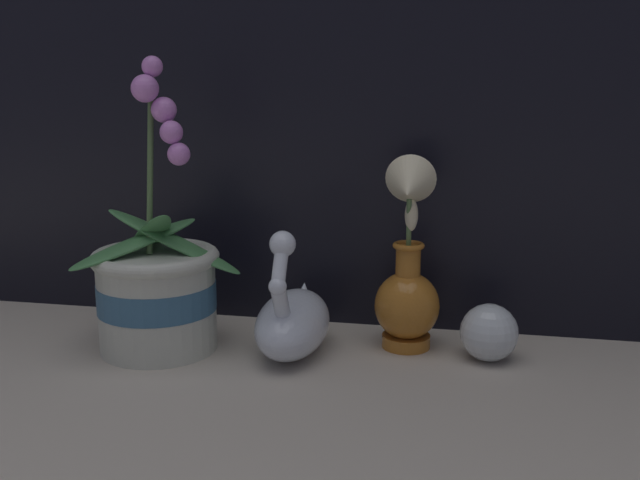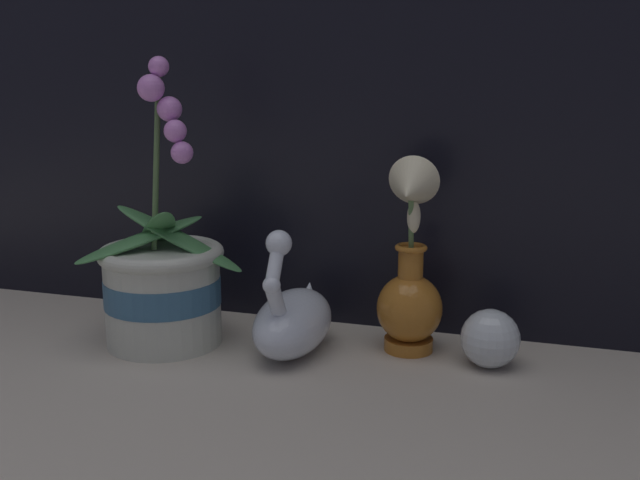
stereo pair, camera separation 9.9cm
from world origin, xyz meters
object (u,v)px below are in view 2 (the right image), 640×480
at_px(swan_figurine, 293,318).
at_px(orchid_potted_plant, 163,282).
at_px(glass_sphere, 490,339).
at_px(blue_vase, 410,280).

bearing_deg(swan_figurine, orchid_potted_plant, -174.89).
xyz_separation_m(orchid_potted_plant, glass_sphere, (0.45, 0.04, -0.05)).
bearing_deg(swan_figurine, glass_sphere, 5.84).
relative_size(swan_figurine, glass_sphere, 2.45).
xyz_separation_m(blue_vase, glass_sphere, (0.11, -0.02, -0.06)).
xyz_separation_m(swan_figurine, glass_sphere, (0.26, 0.03, -0.01)).
relative_size(blue_vase, glass_sphere, 3.50).
xyz_separation_m(orchid_potted_plant, blue_vase, (0.34, 0.07, 0.01)).
relative_size(orchid_potted_plant, glass_sphere, 5.15).
bearing_deg(blue_vase, orchid_potted_plant, -168.76).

